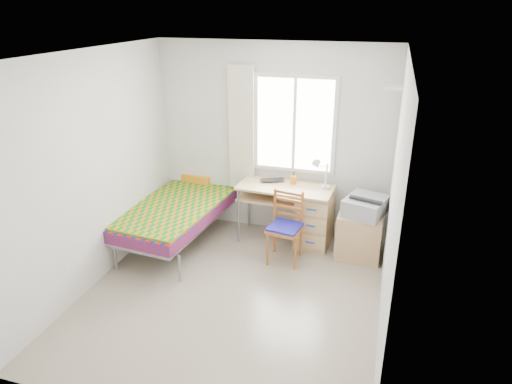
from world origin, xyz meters
TOP-DOWN VIEW (x-y plane):
  - floor at (0.00, 0.00)m, footprint 3.50×3.50m
  - ceiling at (0.00, 0.00)m, footprint 3.50×3.50m
  - wall_back at (0.00, 1.75)m, footprint 3.20×0.00m
  - wall_left at (-1.60, 0.00)m, footprint 0.00×3.50m
  - wall_right at (1.60, 0.00)m, footprint 0.00×3.50m
  - window at (0.30, 1.73)m, footprint 1.10×0.04m
  - curtain at (-0.42, 1.68)m, footprint 0.35×0.05m
  - floating_shelf at (1.49, 1.40)m, footprint 0.20×0.32m
  - bed at (-1.10, 1.16)m, footprint 1.25×2.32m
  - desk at (0.60, 1.44)m, footprint 1.28×0.65m
  - chair at (0.40, 0.94)m, footprint 0.45×0.45m
  - cabinet at (1.27, 1.26)m, footprint 0.56×0.50m
  - printer at (1.32, 1.27)m, footprint 0.58×0.63m
  - laptop at (0.07, 1.53)m, footprint 0.38×0.32m
  - pen_cup at (0.34, 1.58)m, footprint 0.09×0.09m
  - task_lamp at (0.72, 1.41)m, footprint 0.24×0.33m
  - book at (0.05, 1.47)m, footprint 0.24×0.27m

SIDE VIEW (x-z plane):
  - floor at x=0.00m, z-range 0.00..0.00m
  - cabinet at x=1.27m, z-range 0.00..0.60m
  - desk at x=0.60m, z-range 0.03..0.81m
  - bed at x=-1.10m, z-range -0.02..0.95m
  - chair at x=0.40m, z-range 0.06..0.96m
  - book at x=0.05m, z-range 0.58..0.60m
  - printer at x=1.32m, z-range 0.60..0.82m
  - laptop at x=0.07m, z-range 0.78..0.81m
  - pen_cup at x=0.34m, z-range 0.78..0.89m
  - task_lamp at x=0.72m, z-range 0.84..1.28m
  - wall_left at x=-1.60m, z-range -0.45..3.05m
  - wall_right at x=1.60m, z-range -0.45..3.05m
  - wall_back at x=0.00m, z-range -0.30..2.90m
  - curtain at x=-0.42m, z-range 0.60..2.30m
  - window at x=0.30m, z-range 0.90..2.20m
  - floating_shelf at x=1.49m, z-range 2.13..2.17m
  - ceiling at x=0.00m, z-range 2.60..2.60m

